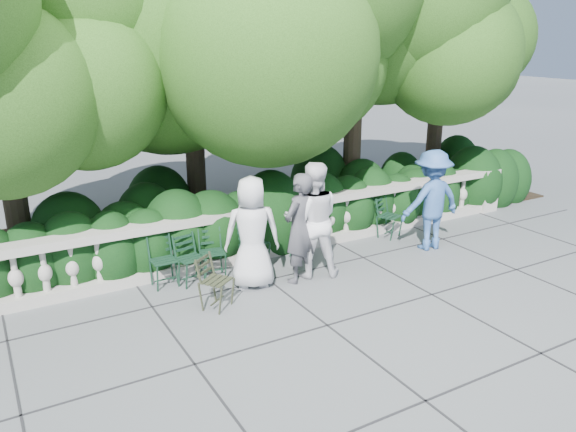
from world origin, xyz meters
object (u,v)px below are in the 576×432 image
chair_a (196,286)px  chair_f (395,238)px  chair_weathered (226,309)px  person_older_blue (431,200)px  chair_e (301,262)px  person_casual_man (312,220)px  chair_b (169,289)px  chair_c (215,280)px  person_woman_grey (299,228)px  chair_d (262,269)px  person_businessman (252,233)px

chair_a → chair_f: size_ratio=1.00×
chair_weathered → person_older_blue: (4.46, 0.42, 0.96)m
chair_e → person_casual_man: size_ratio=0.42×
person_older_blue → chair_e: bearing=-8.3°
chair_e → person_casual_man: bearing=-77.0°
chair_b → chair_weathered: size_ratio=1.00×
chair_weathered → person_casual_man: size_ratio=0.42×
chair_e → chair_weathered: 2.20m
chair_e → chair_weathered: bearing=-126.9°
chair_e → chair_f: same height
chair_e → chair_f: size_ratio=1.00×
chair_a → chair_c: same height
chair_b → person_casual_man: (2.34, -0.65, 0.99)m
chair_b → person_woman_grey: (2.03, -0.75, 0.93)m
chair_d → chair_b: bearing=154.1°
chair_e → person_older_blue: bearing=11.9°
chair_a → chair_weathered: size_ratio=1.00×
chair_f → person_woman_grey: size_ratio=0.45×
chair_a → chair_f: (4.33, 0.14, 0.00)m
chair_f → chair_c: bearing=159.6°
chair_e → person_woman_grey: bearing=-98.2°
chair_b → chair_f: same height
chair_a → person_businessman: (0.83, -0.44, 0.93)m
person_casual_man → person_older_blue: size_ratio=1.03×
chair_d → person_older_blue: 3.49m
chair_d → person_older_blue: size_ratio=0.44×
chair_e → chair_weathered: (-1.94, -1.02, 0.00)m
chair_f → chair_a: bearing=160.5°
person_casual_man → person_older_blue: bearing=-158.0°
chair_weathered → person_older_blue: person_older_blue is taller
person_businessman → person_casual_man: 1.09m
chair_f → person_woman_grey: 2.99m
chair_b → chair_c: same height
person_older_blue → chair_f: bearing=-68.2°
chair_a → chair_weathered: (0.09, -1.00, 0.00)m
chair_b → person_businessman: person_businessman is taller
chair_e → person_older_blue: (2.51, -0.60, 0.96)m
person_businessman → chair_e: bearing=-137.5°
chair_weathered → person_older_blue: 4.58m
person_older_blue → person_businessman: bearing=3.0°
chair_b → chair_c: 0.80m
chair_e → person_older_blue: size_ratio=0.44×
chair_a → person_businessman: size_ratio=0.45×
chair_b → person_older_blue: bearing=-9.3°
chair_b → chair_weathered: same height
chair_c → chair_weathered: size_ratio=1.00×
chair_b → person_businessman: bearing=-25.4°
person_woman_grey → person_older_blue: size_ratio=0.96×
chair_c → chair_d: same height
chair_e → person_woman_grey: (-0.43, -0.65, 0.93)m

